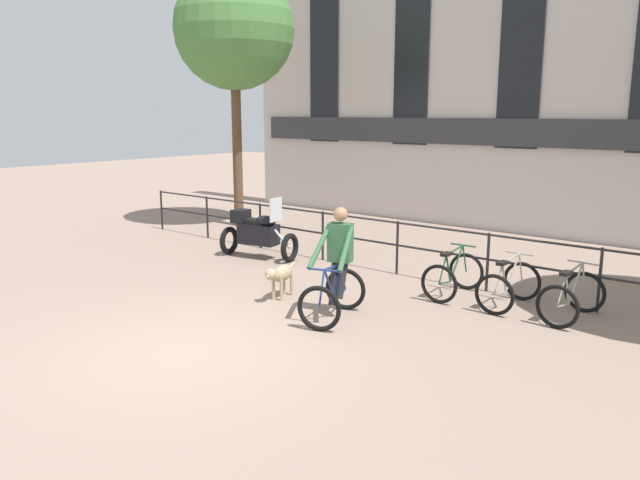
{
  "coord_description": "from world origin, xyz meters",
  "views": [
    {
      "loc": [
        6.38,
        -4.88,
        3.12
      ],
      "look_at": [
        -0.02,
        2.86,
        1.05
      ],
      "focal_mm": 35.0,
      "sensor_mm": 36.0,
      "label": 1
    }
  ],
  "objects_px": {
    "cyclist_with_bike": "(336,269)",
    "parked_bicycle_mid_right": "(572,298)",
    "parked_motorcycle": "(258,233)",
    "dog": "(280,275)",
    "parked_bicycle_near_lamp": "(453,276)",
    "parked_bicycle_mid_left": "(509,286)"
  },
  "relations": [
    {
      "from": "cyclist_with_bike",
      "to": "parked_motorcycle",
      "type": "bearing_deg",
      "value": 134.26
    },
    {
      "from": "dog",
      "to": "parked_bicycle_mid_left",
      "type": "relative_size",
      "value": 0.87
    },
    {
      "from": "parked_bicycle_mid_left",
      "to": "cyclist_with_bike",
      "type": "bearing_deg",
      "value": 50.46
    },
    {
      "from": "cyclist_with_bike",
      "to": "parked_bicycle_mid_right",
      "type": "distance_m",
      "value": 3.6
    },
    {
      "from": "cyclist_with_bike",
      "to": "parked_bicycle_mid_right",
      "type": "relative_size",
      "value": 1.48
    },
    {
      "from": "dog",
      "to": "parked_bicycle_mid_right",
      "type": "height_order",
      "value": "parked_bicycle_mid_right"
    },
    {
      "from": "dog",
      "to": "parked_bicycle_mid_left",
      "type": "height_order",
      "value": "parked_bicycle_mid_left"
    },
    {
      "from": "parked_motorcycle",
      "to": "parked_bicycle_near_lamp",
      "type": "height_order",
      "value": "parked_motorcycle"
    },
    {
      "from": "parked_motorcycle",
      "to": "parked_bicycle_mid_left",
      "type": "bearing_deg",
      "value": -99.99
    },
    {
      "from": "parked_motorcycle",
      "to": "parked_bicycle_mid_left",
      "type": "relative_size",
      "value": 1.59
    },
    {
      "from": "cyclist_with_bike",
      "to": "parked_bicycle_near_lamp",
      "type": "xyz_separation_m",
      "value": [
        0.86,
        2.16,
        -0.41
      ]
    },
    {
      "from": "parked_motorcycle",
      "to": "parked_bicycle_mid_right",
      "type": "bearing_deg",
      "value": -100.13
    },
    {
      "from": "dog",
      "to": "parked_bicycle_near_lamp",
      "type": "distance_m",
      "value": 2.96
    },
    {
      "from": "cyclist_with_bike",
      "to": "dog",
      "type": "distance_m",
      "value": 1.39
    },
    {
      "from": "cyclist_with_bike",
      "to": "parked_bicycle_mid_right",
      "type": "bearing_deg",
      "value": 20.14
    },
    {
      "from": "cyclist_with_bike",
      "to": "parked_bicycle_near_lamp",
      "type": "bearing_deg",
      "value": 51.31
    },
    {
      "from": "parked_bicycle_mid_left",
      "to": "parked_bicycle_mid_right",
      "type": "relative_size",
      "value": 0.98
    },
    {
      "from": "dog",
      "to": "parked_bicycle_near_lamp",
      "type": "relative_size",
      "value": 0.86
    },
    {
      "from": "parked_bicycle_mid_left",
      "to": "parked_bicycle_mid_right",
      "type": "xyz_separation_m",
      "value": [
        0.99,
        0.0,
        0.0
      ]
    },
    {
      "from": "parked_bicycle_mid_left",
      "to": "dog",
      "type": "bearing_deg",
      "value": 32.95
    },
    {
      "from": "cyclist_with_bike",
      "to": "parked_bicycle_mid_right",
      "type": "xyz_separation_m",
      "value": [
        2.85,
        2.16,
        -0.41
      ]
    },
    {
      "from": "cyclist_with_bike",
      "to": "parked_motorcycle",
      "type": "distance_m",
      "value": 4.31
    }
  ]
}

